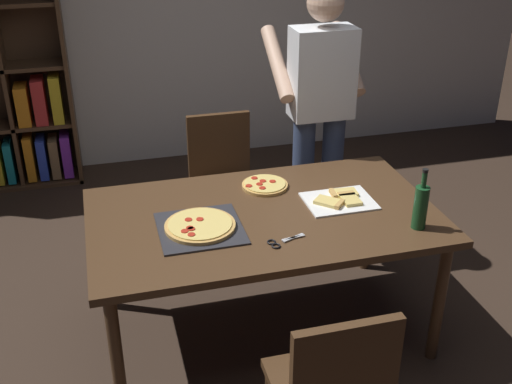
# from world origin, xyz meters

# --- Properties ---
(ground_plane) EXTENTS (12.00, 12.00, 0.00)m
(ground_plane) POSITION_xyz_m (0.00, 0.00, 0.00)
(ground_plane) COLOR #38281E
(dining_table) EXTENTS (1.78, 1.04, 0.75)m
(dining_table) POSITION_xyz_m (0.00, 0.00, 0.68)
(dining_table) COLOR #4C331E
(dining_table) RESTS_ON ground_plane
(chair_far_side) EXTENTS (0.42, 0.42, 0.90)m
(chair_far_side) POSITION_xyz_m (0.00, 1.01, 0.51)
(chair_far_side) COLOR #472D19
(chair_far_side) RESTS_ON ground_plane
(person_serving_pizza) EXTENTS (0.55, 0.54, 1.75)m
(person_serving_pizza) POSITION_xyz_m (0.58, 0.79, 1.00)
(person_serving_pizza) COLOR #38476B
(person_serving_pizza) RESTS_ON ground_plane
(pepperoni_pizza_on_tray) EXTENTS (0.41, 0.41, 0.04)m
(pepperoni_pizza_on_tray) POSITION_xyz_m (-0.34, -0.07, 0.77)
(pepperoni_pizza_on_tray) COLOR #2D2D33
(pepperoni_pizza_on_tray) RESTS_ON dining_table
(pizza_slices_on_towel) EXTENTS (0.36, 0.28, 0.03)m
(pizza_slices_on_towel) POSITION_xyz_m (0.43, 0.02, 0.76)
(pizza_slices_on_towel) COLOR white
(pizza_slices_on_towel) RESTS_ON dining_table
(wine_bottle) EXTENTS (0.07, 0.07, 0.32)m
(wine_bottle) POSITION_xyz_m (0.70, -0.33, 0.87)
(wine_bottle) COLOR #194723
(wine_bottle) RESTS_ON dining_table
(kitchen_scissors) EXTENTS (0.20, 0.10, 0.01)m
(kitchen_scissors) POSITION_xyz_m (0.00, -0.29, 0.76)
(kitchen_scissors) COLOR silver
(kitchen_scissors) RESTS_ON dining_table
(second_pizza_plain) EXTENTS (0.26, 0.26, 0.03)m
(second_pizza_plain) POSITION_xyz_m (0.09, 0.29, 0.76)
(second_pizza_plain) COLOR tan
(second_pizza_plain) RESTS_ON dining_table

